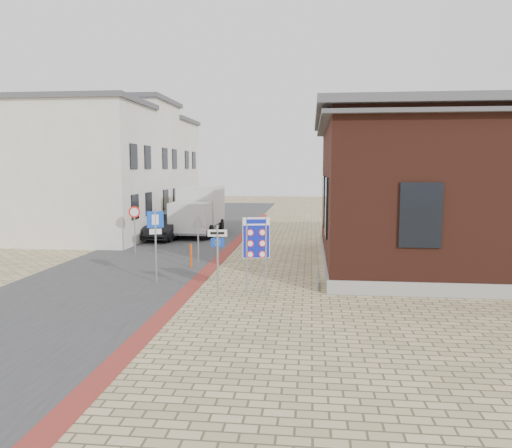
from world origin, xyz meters
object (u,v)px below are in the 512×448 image
at_px(border_sign, 256,240).
at_px(parking_sign, 156,232).
at_px(essen_sign, 218,249).
at_px(bollard, 191,256).
at_px(sedan, 168,227).
at_px(box_truck, 199,210).

distance_m(border_sign, parking_sign, 4.27).
height_order(essen_sign, bollard, essen_sign).
distance_m(sedan, box_truck, 2.72).
relative_size(essen_sign, parking_sign, 0.86).
bearing_deg(sedan, parking_sign, -69.07).
bearing_deg(parking_sign, border_sign, -41.79).
height_order(essen_sign, parking_sign, parking_sign).
bearing_deg(box_truck, parking_sign, -83.70).
bearing_deg(box_truck, sedan, -124.08).
xyz_separation_m(sedan, parking_sign, (2.89, -11.58, 1.21)).
distance_m(essen_sign, bollard, 5.25).
distance_m(box_truck, border_sign, 16.15).
bearing_deg(bollard, sedan, 112.30).
height_order(parking_sign, bollard, parking_sign).
bearing_deg(sedan, essen_sign, -60.26).
xyz_separation_m(sedan, border_sign, (6.89, -13.08, 1.20)).
bearing_deg(parking_sign, bollard, 57.04).
bearing_deg(bollard, border_sign, -53.11).
bearing_deg(sedan, bollard, -60.81).
relative_size(border_sign, parking_sign, 0.96).
height_order(box_truck, border_sign, box_truck).
height_order(border_sign, bollard, border_sign).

